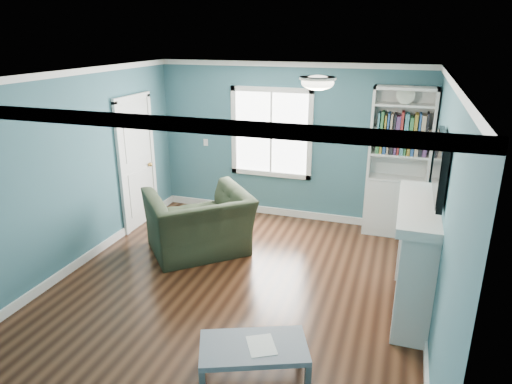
% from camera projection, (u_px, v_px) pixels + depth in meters
% --- Properties ---
extents(floor, '(5.00, 5.00, 0.00)m').
position_uv_depth(floor, '(237.00, 287.00, 5.75)').
color(floor, black).
rests_on(floor, ground).
extents(room_walls, '(5.00, 5.00, 5.00)m').
position_uv_depth(room_walls, '(235.00, 166.00, 5.23)').
color(room_walls, '#396873').
rests_on(room_walls, ground).
extents(trim, '(4.50, 5.00, 2.60)m').
position_uv_depth(trim, '(235.00, 195.00, 5.34)').
color(trim, white).
rests_on(trim, ground).
extents(window, '(1.40, 0.06, 1.50)m').
position_uv_depth(window, '(271.00, 133.00, 7.59)').
color(window, white).
rests_on(window, room_walls).
extents(bookshelf, '(0.90, 0.35, 2.31)m').
position_uv_depth(bookshelf, '(397.00, 178.00, 6.98)').
color(bookshelf, silver).
rests_on(bookshelf, ground).
extents(fireplace, '(0.44, 1.58, 1.30)m').
position_uv_depth(fireplace, '(416.00, 259.00, 5.10)').
color(fireplace, black).
rests_on(fireplace, ground).
extents(tv, '(0.06, 1.10, 0.65)m').
position_uv_depth(tv, '(440.00, 167.00, 4.71)').
color(tv, black).
rests_on(tv, fireplace).
extents(door, '(0.12, 0.98, 2.17)m').
position_uv_depth(door, '(137.00, 162.00, 7.31)').
color(door, silver).
rests_on(door, ground).
extents(ceiling_fixture, '(0.38, 0.38, 0.15)m').
position_uv_depth(ceiling_fixture, '(318.00, 82.00, 4.73)').
color(ceiling_fixture, white).
rests_on(ceiling_fixture, room_walls).
extents(light_switch, '(0.08, 0.01, 0.12)m').
position_uv_depth(light_switch, '(206.00, 142.00, 8.03)').
color(light_switch, white).
rests_on(light_switch, room_walls).
extents(recliner, '(1.62, 1.59, 1.20)m').
position_uv_depth(recliner, '(199.00, 213.00, 6.49)').
color(recliner, black).
rests_on(recliner, ground).
extents(coffee_table, '(1.11, 0.87, 0.36)m').
position_uv_depth(coffee_table, '(254.00, 349.00, 4.15)').
color(coffee_table, '#454F53').
rests_on(coffee_table, ground).
extents(paper_sheet, '(0.36, 0.38, 0.00)m').
position_uv_depth(paper_sheet, '(261.00, 345.00, 4.13)').
color(paper_sheet, white).
rests_on(paper_sheet, coffee_table).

